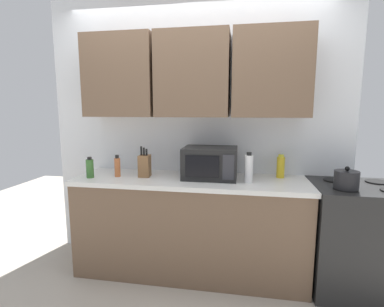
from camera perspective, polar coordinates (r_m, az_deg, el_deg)
wall_back_with_cabinets at (r=2.77m, az=0.48°, el=9.82°), size 2.96×0.38×2.60m
counter_run at (r=2.76m, az=-0.37°, el=-14.03°), size 2.09×0.63×0.90m
stove_range at (r=2.87m, az=29.93°, el=-14.27°), size 0.76×0.64×0.91m
kettle at (r=2.53m, az=28.30°, el=-4.55°), size 0.18×0.18×0.17m
microwave at (r=2.61m, az=3.61°, el=-1.84°), size 0.48×0.37×0.28m
knife_block at (r=2.70m, az=-9.39°, el=-2.37°), size 0.11×0.13×0.28m
bottle_white_jar at (r=2.49m, az=11.18°, el=-2.92°), size 0.07×0.07×0.26m
bottle_spice_jar at (r=2.75m, az=-14.58°, el=-2.55°), size 0.05×0.05×0.20m
bottle_green_oil at (r=2.78m, az=-19.60°, el=-2.76°), size 0.07×0.07×0.19m
bottle_yellow_mustard at (r=2.74m, az=17.17°, el=-2.53°), size 0.07×0.07×0.21m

